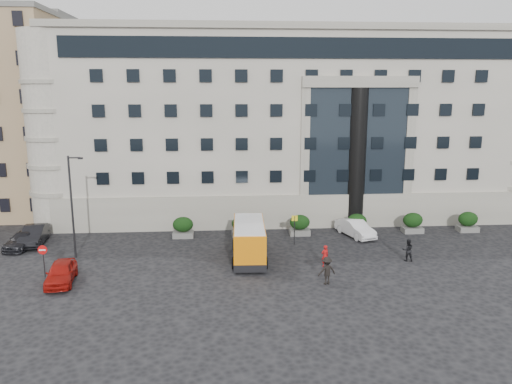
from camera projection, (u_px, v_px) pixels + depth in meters
ground at (230, 267)px, 36.83m from camera, size 120.00×120.00×0.00m
civic_building at (278, 123)px, 56.86m from camera, size 44.00×24.00×18.00m
entrance_column at (356, 159)px, 46.38m from camera, size 1.80×1.80×13.00m
apartment_far at (31, 102)px, 69.75m from camera, size 13.00×13.00×22.00m
hedge_a at (183, 227)px, 43.97m from camera, size 1.80×1.26×1.84m
hedge_b at (242, 226)px, 44.33m from camera, size 1.80×1.26×1.84m
hedge_c at (300, 225)px, 44.70m from camera, size 1.80×1.26×1.84m
hedge_d at (357, 224)px, 45.06m from camera, size 1.80×1.26×1.84m
hedge_e at (413, 223)px, 45.43m from camera, size 1.80×1.26×1.84m
hedge_f at (468, 221)px, 45.79m from camera, size 1.80×1.26×1.84m
street_lamp at (72, 203)px, 38.02m from camera, size 1.16×0.18×8.00m
bus_stop_sign at (295, 225)px, 41.74m from camera, size 0.50×0.08×2.52m
no_entry_sign at (43, 255)px, 34.56m from camera, size 0.64×0.16×2.32m
minibus at (249, 239)px, 38.27m from camera, size 2.79×6.88×2.84m
red_truck at (62, 198)px, 52.99m from camera, size 2.77×5.56×2.94m
parked_car_a at (61, 273)px, 33.72m from camera, size 2.23×4.47×1.46m
parked_car_b at (34, 235)px, 42.14m from camera, size 2.15×4.89×1.56m
parked_car_c at (23, 240)px, 41.27m from camera, size 2.48×4.69×1.30m
parked_car_d at (77, 217)px, 48.33m from camera, size 2.48×5.25×1.45m
white_taxi at (355, 228)px, 44.30m from camera, size 2.97×4.82×1.50m
pedestrian_a at (325, 256)px, 36.83m from camera, size 0.69×0.57×1.63m
pedestrian_b at (408, 250)px, 37.98m from camera, size 0.89×0.72×1.73m
pedestrian_c at (327, 271)px, 33.47m from camera, size 1.38×1.01×1.92m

